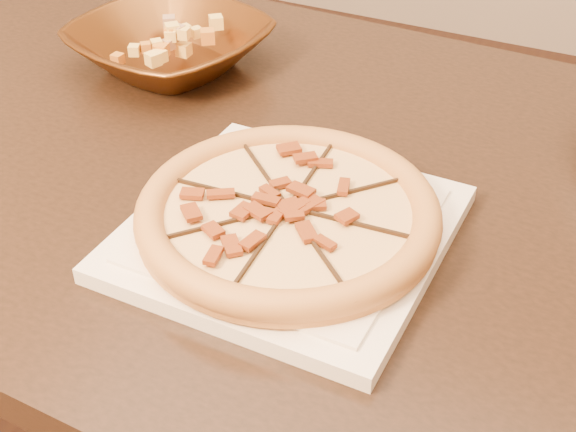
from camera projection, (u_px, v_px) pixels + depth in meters
name	position (u px, v px, depth m)	size (l,w,h in m)	color
dining_table	(280.00, 235.00, 1.00)	(1.32, 0.88, 0.75)	black
plate	(288.00, 231.00, 0.81)	(0.31, 0.31, 0.02)	#F9E5CB
pizza	(288.00, 213.00, 0.80)	(0.30, 0.30, 0.03)	#BA6B32
bronze_bowl	(170.00, 47.00, 1.11)	(0.26, 0.26, 0.06)	brown
mixed_dish	(166.00, 15.00, 1.08)	(0.12, 0.11, 0.03)	#AC7C59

